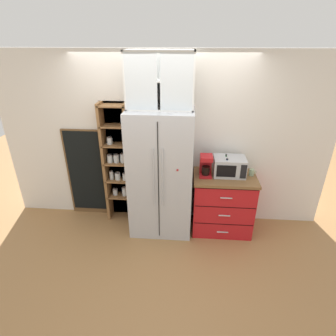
{
  "coord_description": "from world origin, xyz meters",
  "views": [
    {
      "loc": [
        0.37,
        -3.37,
        2.65
      ],
      "look_at": [
        0.1,
        0.03,
        1.01
      ],
      "focal_mm": 28.77,
      "sensor_mm": 36.0,
      "label": 1
    }
  ],
  "objects_px": {
    "refrigerator": "(161,174)",
    "bottle_cobalt": "(226,169)",
    "coffee_maker": "(206,165)",
    "mug_sage": "(252,172)",
    "microwave": "(229,166)",
    "bottle_green": "(225,165)",
    "chalkboard_menu": "(86,173)"
  },
  "relations": [
    {
      "from": "microwave",
      "to": "bottle_cobalt",
      "type": "xyz_separation_m",
      "value": [
        -0.05,
        -0.08,
        -0.01
      ]
    },
    {
      "from": "coffee_maker",
      "to": "bottle_cobalt",
      "type": "bearing_deg",
      "value": -6.93
    },
    {
      "from": "refrigerator",
      "to": "microwave",
      "type": "bearing_deg",
      "value": 4.98
    },
    {
      "from": "coffee_maker",
      "to": "chalkboard_menu",
      "type": "bearing_deg",
      "value": 172.25
    },
    {
      "from": "refrigerator",
      "to": "coffee_maker",
      "type": "xyz_separation_m",
      "value": [
        0.63,
        0.04,
        0.14
      ]
    },
    {
      "from": "bottle_cobalt",
      "to": "bottle_green",
      "type": "distance_m",
      "value": 0.12
    },
    {
      "from": "mug_sage",
      "to": "bottle_cobalt",
      "type": "xyz_separation_m",
      "value": [
        -0.37,
        -0.08,
        0.08
      ]
    },
    {
      "from": "bottle_green",
      "to": "microwave",
      "type": "bearing_deg",
      "value": -39.37
    },
    {
      "from": "microwave",
      "to": "mug_sage",
      "type": "xyz_separation_m",
      "value": [
        0.32,
        0.0,
        -0.08
      ]
    },
    {
      "from": "mug_sage",
      "to": "refrigerator",
      "type": "bearing_deg",
      "value": -176.25
    },
    {
      "from": "microwave",
      "to": "bottle_cobalt",
      "type": "bearing_deg",
      "value": -123.92
    },
    {
      "from": "chalkboard_menu",
      "to": "mug_sage",
      "type": "bearing_deg",
      "value": -4.8
    },
    {
      "from": "microwave",
      "to": "bottle_green",
      "type": "bearing_deg",
      "value": 140.63
    },
    {
      "from": "refrigerator",
      "to": "bottle_cobalt",
      "type": "height_order",
      "value": "refrigerator"
    },
    {
      "from": "bottle_green",
      "to": "refrigerator",
      "type": "bearing_deg",
      "value": -172.13
    },
    {
      "from": "refrigerator",
      "to": "chalkboard_menu",
      "type": "bearing_deg",
      "value": 166.52
    },
    {
      "from": "microwave",
      "to": "coffee_maker",
      "type": "distance_m",
      "value": 0.33
    },
    {
      "from": "mug_sage",
      "to": "microwave",
      "type": "bearing_deg",
      "value": -179.96
    },
    {
      "from": "bottle_green",
      "to": "chalkboard_menu",
      "type": "bearing_deg",
      "value": 175.48
    },
    {
      "from": "refrigerator",
      "to": "bottle_green",
      "type": "bearing_deg",
      "value": 7.87
    },
    {
      "from": "mug_sage",
      "to": "bottle_green",
      "type": "xyz_separation_m",
      "value": [
        -0.37,
        0.04,
        0.08
      ]
    },
    {
      "from": "microwave",
      "to": "mug_sage",
      "type": "relative_size",
      "value": 4.16
    },
    {
      "from": "bottle_cobalt",
      "to": "refrigerator",
      "type": "bearing_deg",
      "value": -179.52
    },
    {
      "from": "refrigerator",
      "to": "microwave",
      "type": "distance_m",
      "value": 0.97
    },
    {
      "from": "refrigerator",
      "to": "bottle_green",
      "type": "xyz_separation_m",
      "value": [
        0.91,
        0.13,
        0.11
      ]
    },
    {
      "from": "mug_sage",
      "to": "bottle_cobalt",
      "type": "distance_m",
      "value": 0.39
    },
    {
      "from": "coffee_maker",
      "to": "bottle_cobalt",
      "type": "height_order",
      "value": "coffee_maker"
    },
    {
      "from": "refrigerator",
      "to": "bottle_cobalt",
      "type": "bearing_deg",
      "value": 0.48
    },
    {
      "from": "microwave",
      "to": "bottle_green",
      "type": "distance_m",
      "value": 0.07
    },
    {
      "from": "bottle_green",
      "to": "bottle_cobalt",
      "type": "bearing_deg",
      "value": -90.0
    },
    {
      "from": "refrigerator",
      "to": "coffee_maker",
      "type": "bearing_deg",
      "value": 3.79
    },
    {
      "from": "bottle_green",
      "to": "chalkboard_menu",
      "type": "height_order",
      "value": "chalkboard_menu"
    }
  ]
}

